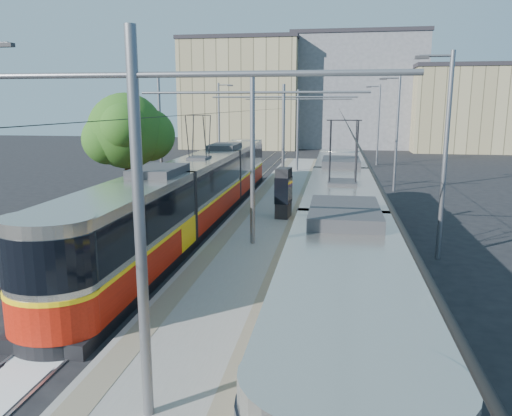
# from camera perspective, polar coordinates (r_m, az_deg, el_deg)

# --- Properties ---
(ground) EXTENTS (160.00, 160.00, 0.00)m
(ground) POSITION_cam_1_polar(r_m,az_deg,el_deg) (13.85, -5.99, -14.11)
(ground) COLOR black
(ground) RESTS_ON ground
(platform) EXTENTS (4.00, 50.00, 0.30)m
(platform) POSITION_cam_1_polar(r_m,az_deg,el_deg) (29.80, 2.45, 0.35)
(platform) COLOR gray
(platform) RESTS_ON ground
(tactile_strip_left) EXTENTS (0.70, 50.00, 0.01)m
(tactile_strip_left) POSITION_cam_1_polar(r_m,az_deg,el_deg) (29.96, -0.30, 0.72)
(tactile_strip_left) COLOR gray
(tactile_strip_left) RESTS_ON platform
(tactile_strip_right) EXTENTS (0.70, 50.00, 0.01)m
(tactile_strip_right) POSITION_cam_1_polar(r_m,az_deg,el_deg) (29.64, 5.24, 0.55)
(tactile_strip_right) COLOR gray
(tactile_strip_right) RESTS_ON platform
(rails) EXTENTS (8.71, 70.00, 0.03)m
(rails) POSITION_cam_1_polar(r_m,az_deg,el_deg) (29.82, 2.45, 0.09)
(rails) COLOR gray
(rails) RESTS_ON ground
(track_arrow) EXTENTS (1.20, 5.00, 0.01)m
(track_arrow) POSITION_cam_1_polar(r_m,az_deg,el_deg) (12.87, -26.23, -17.44)
(track_arrow) COLOR silver
(track_arrow) RESTS_ON ground
(tram_left) EXTENTS (2.43, 29.93, 5.50)m
(tram_left) POSITION_cam_1_polar(r_m,az_deg,el_deg) (26.18, -6.44, 2.16)
(tram_left) COLOR black
(tram_left) RESTS_ON ground
(tram_right) EXTENTS (2.43, 27.88, 5.50)m
(tram_right) POSITION_cam_1_polar(r_m,az_deg,el_deg) (18.11, 9.65, -1.74)
(tram_right) COLOR black
(tram_right) RESTS_ON ground
(catenary) EXTENTS (9.20, 70.00, 7.00)m
(catenary) POSITION_cam_1_polar(r_m,az_deg,el_deg) (26.43, 1.81, 8.47)
(catenary) COLOR slate
(catenary) RESTS_ON platform
(street_lamps) EXTENTS (15.18, 38.22, 8.00)m
(street_lamps) POSITION_cam_1_polar(r_m,az_deg,el_deg) (33.24, 3.32, 8.53)
(street_lamps) COLOR slate
(street_lamps) RESTS_ON ground
(shelter) EXTENTS (0.83, 1.23, 2.57)m
(shelter) POSITION_cam_1_polar(r_m,az_deg,el_deg) (25.63, 3.16, 1.87)
(shelter) COLOR black
(shelter) RESTS_ON platform
(tree) EXTENTS (4.60, 4.25, 6.68)m
(tree) POSITION_cam_1_polar(r_m,az_deg,el_deg) (28.92, -13.97, 8.40)
(tree) COLOR #382314
(tree) RESTS_ON ground
(building_left) EXTENTS (16.32, 12.24, 15.00)m
(building_left) POSITION_cam_1_polar(r_m,az_deg,el_deg) (73.26, -1.47, 12.88)
(building_left) COLOR tan
(building_left) RESTS_ON ground
(building_centre) EXTENTS (18.36, 14.28, 15.77)m
(building_centre) POSITION_cam_1_polar(r_m,az_deg,el_deg) (76.09, 11.35, 12.91)
(building_centre) COLOR gray
(building_centre) RESTS_ON ground
(building_right) EXTENTS (14.28, 10.20, 11.09)m
(building_right) POSITION_cam_1_polar(r_m,az_deg,el_deg) (71.98, 22.84, 10.45)
(building_right) COLOR tan
(building_right) RESTS_ON ground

